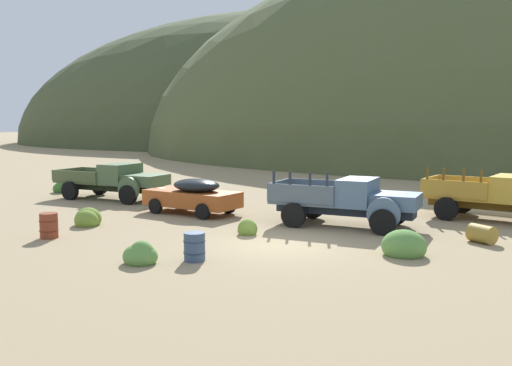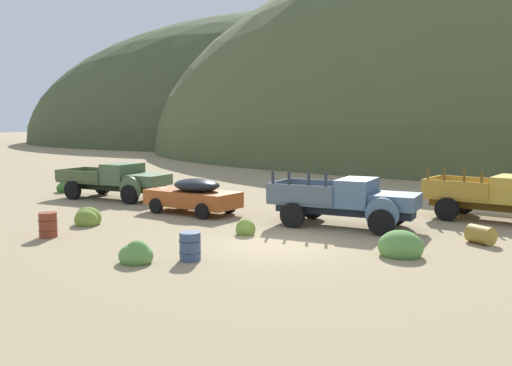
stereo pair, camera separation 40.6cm
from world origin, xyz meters
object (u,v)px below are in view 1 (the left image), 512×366
Objects in this scene: truck_faded_yellow at (507,197)px; oil_drum_by_truck at (49,226)px; truck_chalk_blue at (355,201)px; oil_drum_spare at (194,247)px; truck_weathered_green at (119,181)px; oil_drum_tipped at (482,234)px; car_oxide_orange at (190,195)px.

oil_drum_by_truck is at bearing -133.62° from truck_faded_yellow.
oil_drum_spare is (-3.51, -6.83, -0.58)m from truck_chalk_blue.
oil_drum_spare is at bearing -10.50° from oil_drum_by_truck.
truck_chalk_blue is at bearing -8.51° from truck_weathered_green.
oil_drum_by_truck is (-15.37, -8.91, -0.56)m from truck_faded_yellow.
oil_drum_tipped is (-1.11, -4.61, -0.69)m from truck_faded_yellow.
oil_drum_spare is (-9.15, -10.06, -0.58)m from truck_faded_yellow.
oil_drum_tipped is (4.52, -1.37, -0.69)m from truck_chalk_blue.
oil_drum_tipped is (11.96, -2.08, -0.51)m from car_oxide_orange.
car_oxide_orange is 8.51m from oil_drum_spare.
truck_faded_yellow is (5.63, 3.23, 0.00)m from truck_chalk_blue.
truck_faded_yellow is 5.67× the size of oil_drum_tipped.
car_oxide_orange is at bearing 70.25° from oil_drum_by_truck.
truck_chalk_blue is 11.28m from oil_drum_by_truck.
truck_chalk_blue is 4.77m from oil_drum_tipped.
car_oxide_orange is at bearing 117.53° from oil_drum_spare.
oil_drum_tipped is (14.25, 4.31, -0.13)m from oil_drum_by_truck.
truck_chalk_blue is 0.97× the size of truck_faded_yellow.
car_oxide_orange is at bearing -179.99° from truck_chalk_blue.
truck_chalk_blue is (7.44, -0.70, 0.18)m from car_oxide_orange.
truck_weathered_green reaches higher than oil_drum_by_truck.
car_oxide_orange is 6.79m from oil_drum_by_truck.
truck_faded_yellow reaches higher than oil_drum_tipped.
truck_chalk_blue is 7.70m from oil_drum_spare.
oil_drum_spare reaches higher than oil_drum_tipped.
oil_drum_tipped is at bearing -11.45° from truck_chalk_blue.
oil_drum_by_truck is (3.05, -8.96, -0.55)m from truck_weathered_green.
truck_chalk_blue is at bearing -171.98° from car_oxide_orange.
car_oxide_orange is 4.58× the size of oil_drum_tipped.
truck_faded_yellow is 4.79m from oil_drum_tipped.
truck_chalk_blue is at bearing 163.13° from oil_drum_tipped.
oil_drum_by_truck is 1.05× the size of oil_drum_spare.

